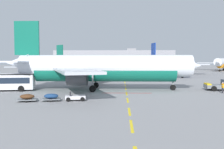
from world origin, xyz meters
TOP-DOWN VIEW (x-y plane):
  - ground at (40.00, 40.00)m, footprint 400.00×400.00m
  - apron_paint_markings at (18.00, 37.58)m, footprint 8.00×96.44m
  - airliner_foreground at (13.77, 26.11)m, footprint 34.66×34.63m
  - pushback_tug at (35.19, 26.16)m, footprint 6.19×3.54m
  - airliner_far_center at (32.45, 67.98)m, footprint 32.90×33.66m
  - airliner_far_right at (-9.56, 67.79)m, footprint 23.41×24.35m
  - fuel_service_truck at (9.56, 47.60)m, footprint 6.75×6.54m
  - baggage_train at (8.13, 13.70)m, footprint 8.72×2.97m
  - ground_crew_worker at (33.43, 22.47)m, footprint 0.32×0.70m
  - uld_cargo_container at (-3.03, 27.28)m, footprint 1.84×1.81m
  - terminal_satellite at (12.39, 152.42)m, footprint 76.88×24.59m

SIDE VIEW (x-z plane):
  - ground at x=40.00m, z-range 0.00..0.00m
  - apron_paint_markings at x=18.00m, z-range 0.00..0.01m
  - baggage_train at x=8.13m, z-range -0.05..1.09m
  - uld_cargo_container at x=-3.03m, z-range 0.00..1.60m
  - pushback_tug at x=35.19m, z-range -0.14..1.94m
  - ground_crew_worker at x=33.43m, z-range 0.13..1.90m
  - fuel_service_truck at x=9.56m, z-range 0.08..3.22m
  - airliner_far_right at x=-9.56m, z-range -1.76..8.21m
  - airliner_far_center at x=32.45m, z-range -2.09..9.78m
  - airliner_foreground at x=13.77m, z-range -2.15..10.05m
  - terminal_satellite at x=12.39m, z-range -0.78..12.18m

